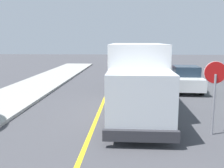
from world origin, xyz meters
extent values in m
cube|color=gold|center=(0.00, 10.00, 0.00)|extent=(0.16, 56.00, 0.01)
cube|color=white|center=(1.76, 10.65, 1.90)|extent=(2.40, 5.00, 2.60)
cube|color=silver|center=(1.77, 7.15, 1.45)|extent=(2.28, 2.00, 1.70)
cube|color=#1E2D3D|center=(1.77, 6.25, 1.82)|extent=(2.04, 0.08, 0.75)
cube|color=#2D2D33|center=(1.77, 6.07, 0.42)|extent=(2.40, 0.20, 0.36)
cylinder|color=black|center=(2.82, 7.35, 0.50)|extent=(0.30, 1.00, 1.00)
cylinder|color=black|center=(0.72, 7.35, 0.50)|extent=(0.30, 1.00, 1.00)
cylinder|color=black|center=(2.81, 11.90, 0.50)|extent=(0.30, 1.00, 1.00)
cylinder|color=black|center=(0.71, 11.90, 0.50)|extent=(0.30, 1.00, 1.00)
cube|color=black|center=(2.45, 17.11, 0.65)|extent=(1.81, 4.40, 0.76)
cube|color=#1E2D3D|center=(2.45, 17.26, 1.35)|extent=(1.59, 1.80, 0.64)
cylinder|color=black|center=(3.24, 15.70, 0.32)|extent=(0.22, 0.64, 0.64)
cylinder|color=black|center=(1.66, 15.70, 0.32)|extent=(0.22, 0.64, 0.64)
cylinder|color=black|center=(3.24, 18.52, 0.32)|extent=(0.22, 0.64, 0.64)
cylinder|color=black|center=(1.66, 18.52, 0.32)|extent=(0.22, 0.64, 0.64)
cube|color=silver|center=(1.97, 24.28, 0.65)|extent=(1.80, 4.40, 0.76)
cube|color=#1E2D3D|center=(1.97, 24.43, 1.35)|extent=(1.59, 1.80, 0.64)
cylinder|color=black|center=(2.76, 22.87, 0.32)|extent=(0.22, 0.64, 0.64)
cylinder|color=black|center=(1.18, 22.87, 0.32)|extent=(0.22, 0.64, 0.64)
cylinder|color=black|center=(2.76, 25.68, 0.32)|extent=(0.22, 0.64, 0.64)
cylinder|color=black|center=(1.18, 25.68, 0.32)|extent=(0.22, 0.64, 0.64)
cube|color=maroon|center=(2.31, 30.50, 0.65)|extent=(1.83, 4.41, 0.76)
cube|color=#1E2D3D|center=(2.31, 30.65, 1.35)|extent=(1.60, 1.81, 0.64)
cylinder|color=black|center=(3.11, 29.09, 0.32)|extent=(0.22, 0.64, 0.64)
cylinder|color=black|center=(1.53, 29.08, 0.32)|extent=(0.22, 0.64, 0.64)
cylinder|color=black|center=(3.09, 31.91, 0.32)|extent=(0.22, 0.64, 0.64)
cylinder|color=black|center=(1.51, 31.90, 0.32)|extent=(0.22, 0.64, 0.64)
cube|color=#4C564C|center=(2.35, 37.12, 0.65)|extent=(1.88, 4.43, 0.76)
cube|color=#1E2D3D|center=(2.35, 37.27, 1.35)|extent=(1.62, 1.83, 0.64)
cylinder|color=black|center=(3.17, 35.73, 0.32)|extent=(0.23, 0.64, 0.64)
cylinder|color=black|center=(1.59, 35.70, 0.32)|extent=(0.23, 0.64, 0.64)
cylinder|color=black|center=(3.12, 38.55, 0.32)|extent=(0.23, 0.64, 0.64)
cylinder|color=black|center=(1.54, 38.52, 0.32)|extent=(0.23, 0.64, 0.64)
cube|color=silver|center=(5.20, 15.87, 0.65)|extent=(1.98, 4.47, 0.76)
cube|color=#1E2D3D|center=(5.19, 15.72, 1.35)|extent=(1.66, 1.86, 0.64)
cylinder|color=black|center=(4.47, 17.31, 0.32)|extent=(0.25, 0.65, 0.64)
cylinder|color=black|center=(6.05, 17.24, 0.32)|extent=(0.25, 0.65, 0.64)
cylinder|color=black|center=(4.35, 14.50, 0.32)|extent=(0.25, 0.65, 0.64)
cylinder|color=black|center=(5.93, 14.43, 0.32)|extent=(0.25, 0.65, 0.64)
cylinder|color=gray|center=(4.39, 7.47, 1.10)|extent=(0.08, 0.08, 2.20)
cylinder|color=red|center=(4.39, 7.50, 2.25)|extent=(0.76, 0.03, 0.76)
cylinder|color=white|center=(4.39, 7.52, 2.25)|extent=(0.80, 0.02, 0.80)
camera|label=1|loc=(1.35, -1.68, 3.37)|focal=41.63mm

